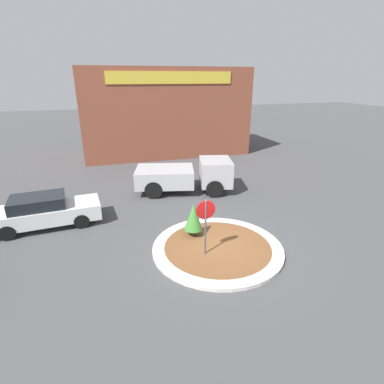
# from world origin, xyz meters

# --- Properties ---
(ground_plane) EXTENTS (120.00, 120.00, 0.00)m
(ground_plane) POSITION_xyz_m (0.00, 0.00, 0.00)
(ground_plane) COLOR #474749
(traffic_island) EXTENTS (5.19, 5.19, 0.14)m
(traffic_island) POSITION_xyz_m (0.00, 0.00, 0.07)
(traffic_island) COLOR beige
(traffic_island) RESTS_ON ground_plane
(stop_sign) EXTENTS (0.73, 0.07, 2.35)m
(stop_sign) POSITION_xyz_m (-0.65, -0.33, 1.63)
(stop_sign) COLOR #4C4C51
(stop_sign) RESTS_ON ground_plane
(island_shrub) EXTENTS (0.77, 0.77, 1.44)m
(island_shrub) POSITION_xyz_m (-0.65, 1.16, 1.00)
(island_shrub) COLOR brown
(island_shrub) RESTS_ON traffic_island
(utility_truck) EXTENTS (5.98, 3.61, 1.91)m
(utility_truck) POSITION_xyz_m (0.65, 6.69, 1.01)
(utility_truck) COLOR #B2B2B7
(utility_truck) RESTS_ON ground_plane
(storefront_building) EXTENTS (13.86, 6.07, 7.21)m
(storefront_building) POSITION_xyz_m (1.58, 16.98, 3.61)
(storefront_building) COLOR brown
(storefront_building) RESTS_ON ground_plane
(parked_sedan_white) EXTENTS (4.88, 2.13, 1.50)m
(parked_sedan_white) POSITION_xyz_m (-6.82, 4.18, 0.76)
(parked_sedan_white) COLOR silver
(parked_sedan_white) RESTS_ON ground_plane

